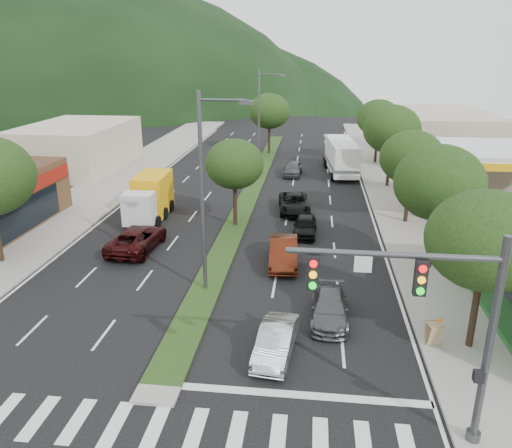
# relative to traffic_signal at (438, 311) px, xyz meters

# --- Properties ---
(ground) EXTENTS (160.00, 160.00, 0.00)m
(ground) POSITION_rel_traffic_signal_xyz_m (-9.03, 1.54, -4.65)
(ground) COLOR black
(ground) RESTS_ON ground
(sidewalk_right) EXTENTS (5.00, 90.00, 0.15)m
(sidewalk_right) POSITION_rel_traffic_signal_xyz_m (3.47, 26.54, -4.57)
(sidewalk_right) COLOR gray
(sidewalk_right) RESTS_ON ground
(sidewalk_left) EXTENTS (6.00, 90.00, 0.15)m
(sidewalk_left) POSITION_rel_traffic_signal_xyz_m (-22.03, 26.54, -4.57)
(sidewalk_left) COLOR gray
(sidewalk_left) RESTS_ON ground
(median) EXTENTS (1.60, 56.00, 0.12)m
(median) POSITION_rel_traffic_signal_xyz_m (-9.03, 29.54, -4.59)
(median) COLOR #213D16
(median) RESTS_ON ground
(crosswalk) EXTENTS (19.00, 2.20, 0.01)m
(crosswalk) POSITION_rel_traffic_signal_xyz_m (-9.03, -0.46, -4.64)
(crosswalk) COLOR silver
(crosswalk) RESTS_ON ground
(traffic_signal) EXTENTS (6.12, 0.40, 7.00)m
(traffic_signal) POSITION_rel_traffic_signal_xyz_m (0.00, 0.00, 0.00)
(traffic_signal) COLOR #47494C
(traffic_signal) RESTS_ON ground
(gas_canopy) EXTENTS (12.20, 8.20, 5.25)m
(gas_canopy) POSITION_rel_traffic_signal_xyz_m (9.97, 23.54, 0.00)
(gas_canopy) COLOR silver
(gas_canopy) RESTS_ON ground
(bldg_left_far) EXTENTS (9.00, 14.00, 4.60)m
(bldg_left_far) POSITION_rel_traffic_signal_xyz_m (-28.03, 35.54, -2.35)
(bldg_left_far) COLOR beige
(bldg_left_far) RESTS_ON ground
(bldg_right_far) EXTENTS (10.00, 16.00, 5.20)m
(bldg_right_far) POSITION_rel_traffic_signal_xyz_m (10.47, 45.54, -2.05)
(bldg_right_far) COLOR beige
(bldg_right_far) RESTS_ON ground
(tree_r_a) EXTENTS (4.60, 4.60, 6.63)m
(tree_r_a) POSITION_rel_traffic_signal_xyz_m (2.97, 5.54, 0.17)
(tree_r_a) COLOR black
(tree_r_a) RESTS_ON sidewalk_right
(tree_r_b) EXTENTS (4.80, 4.80, 6.94)m
(tree_r_b) POSITION_rel_traffic_signal_xyz_m (2.97, 13.54, 0.39)
(tree_r_b) COLOR black
(tree_r_b) RESTS_ON sidewalk_right
(tree_r_c) EXTENTS (4.40, 4.40, 6.48)m
(tree_r_c) POSITION_rel_traffic_signal_xyz_m (2.97, 21.54, 0.10)
(tree_r_c) COLOR black
(tree_r_c) RESTS_ON sidewalk_right
(tree_r_d) EXTENTS (5.00, 5.00, 7.17)m
(tree_r_d) POSITION_rel_traffic_signal_xyz_m (2.97, 31.54, 0.54)
(tree_r_d) COLOR black
(tree_r_d) RESTS_ON sidewalk_right
(tree_r_e) EXTENTS (4.60, 4.60, 6.71)m
(tree_r_e) POSITION_rel_traffic_signal_xyz_m (2.97, 41.54, 0.25)
(tree_r_e) COLOR black
(tree_r_e) RESTS_ON sidewalk_right
(tree_med_near) EXTENTS (4.00, 4.00, 6.02)m
(tree_med_near) POSITION_rel_traffic_signal_xyz_m (-9.03, 19.54, -0.22)
(tree_med_near) COLOR black
(tree_med_near) RESTS_ON median
(tree_med_far) EXTENTS (4.80, 4.80, 6.94)m
(tree_med_far) POSITION_rel_traffic_signal_xyz_m (-9.03, 45.54, 0.36)
(tree_med_far) COLOR black
(tree_med_far) RESTS_ON median
(streetlight_near) EXTENTS (2.60, 0.25, 10.00)m
(streetlight_near) POSITION_rel_traffic_signal_xyz_m (-8.82, 9.54, 0.94)
(streetlight_near) COLOR #47494C
(streetlight_near) RESTS_ON ground
(streetlight_mid) EXTENTS (2.60, 0.25, 10.00)m
(streetlight_mid) POSITION_rel_traffic_signal_xyz_m (-8.82, 34.54, 0.94)
(streetlight_mid) COLOR #47494C
(streetlight_mid) RESTS_ON ground
(sedan_silver) EXTENTS (1.77, 3.99, 1.27)m
(sedan_silver) POSITION_rel_traffic_signal_xyz_m (-4.97, 4.15, -4.01)
(sedan_silver) COLOR #9D9FA4
(sedan_silver) RESTS_ON ground
(suv_maroon) EXTENTS (2.75, 5.39, 1.46)m
(suv_maroon) POSITION_rel_traffic_signal_xyz_m (-14.37, 14.46, -3.92)
(suv_maroon) COLOR black
(suv_maroon) RESTS_ON ground
(car_queue_a) EXTENTS (1.63, 3.76, 1.26)m
(car_queue_a) POSITION_rel_traffic_signal_xyz_m (-4.13, 18.30, -4.01)
(car_queue_a) COLOR black
(car_queue_a) RESTS_ON ground
(car_queue_b) EXTENTS (1.73, 4.11, 1.18)m
(car_queue_b) POSITION_rel_traffic_signal_xyz_m (-2.75, 7.20, -4.05)
(car_queue_b) COLOR #4C4C51
(car_queue_b) RESTS_ON ground
(car_queue_c) EXTENTS (1.83, 4.60, 1.49)m
(car_queue_c) POSITION_rel_traffic_signal_xyz_m (-5.25, 13.30, -3.90)
(car_queue_c) COLOR #49190C
(car_queue_c) RESTS_ON ground
(car_queue_d) EXTENTS (2.73, 5.03, 1.34)m
(car_queue_d) POSITION_rel_traffic_signal_xyz_m (-5.07, 23.30, -3.98)
(car_queue_d) COLOR black
(car_queue_d) RESTS_ON ground
(car_queue_e) EXTENTS (1.87, 4.17, 1.39)m
(car_queue_e) POSITION_rel_traffic_signal_xyz_m (-5.71, 35.03, -3.95)
(car_queue_e) COLOR #4A4A4F
(car_queue_e) RESTS_ON ground
(car_queue_f) EXTENTS (2.21, 4.75, 1.34)m
(car_queue_f) POSITION_rel_traffic_signal_xyz_m (-1.62, 40.03, -3.97)
(car_queue_f) COLOR black
(car_queue_f) RESTS_ON ground
(box_truck) EXTENTS (2.65, 6.33, 3.08)m
(box_truck) POSITION_rel_traffic_signal_xyz_m (-15.51, 20.76, -3.19)
(box_truck) COLOR silver
(box_truck) RESTS_ON ground
(motorhome) EXTENTS (3.35, 8.71, 3.27)m
(motorhome) POSITION_rel_traffic_signal_xyz_m (-0.97, 36.28, -2.90)
(motorhome) COLOR white
(motorhome) RESTS_ON ground
(a_frame_sign) EXTENTS (0.71, 0.77, 1.29)m
(a_frame_sign) POSITION_rel_traffic_signal_xyz_m (1.48, 5.47, -3.92)
(a_frame_sign) COLOR tan
(a_frame_sign) RESTS_ON sidewalk_right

